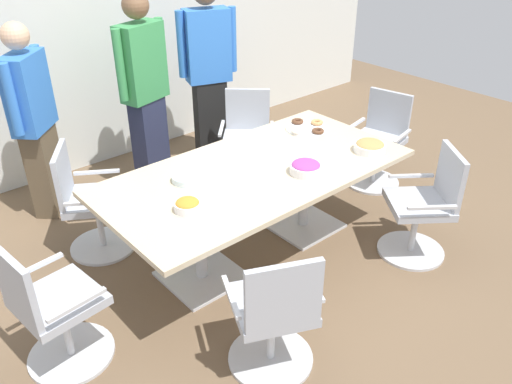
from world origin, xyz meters
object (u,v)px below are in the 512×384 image
at_px(office_chair_0, 424,210).
at_px(snack_bowl_candy_mix, 306,167).
at_px(donut_platter, 307,128).
at_px(plate_stack, 188,178).
at_px(person_standing_2, 209,71).
at_px(snack_bowl_chips_orange, 187,205).
at_px(person_standing_1, 145,90).
at_px(office_chair_5, 274,317).
at_px(conference_table, 256,184).
at_px(office_chair_1, 379,145).
at_px(office_chair_4, 52,312).
at_px(office_chair_3, 90,206).
at_px(office_chair_2, 247,143).
at_px(person_standing_0, 34,121).
at_px(snack_bowl_cookies, 370,146).

relative_size(office_chair_0, snack_bowl_candy_mix, 3.71).
height_order(donut_platter, plate_stack, plate_stack).
bearing_deg(person_standing_2, snack_bowl_chips_orange, 68.62).
xyz_separation_m(office_chair_0, person_standing_1, (-0.99, 2.47, 0.57)).
distance_m(office_chair_0, donut_platter, 1.24).
distance_m(office_chair_5, snack_bowl_candy_mix, 1.26).
height_order(conference_table, office_chair_5, office_chair_5).
height_order(office_chair_5, plate_stack, office_chair_5).
bearing_deg(office_chair_1, person_standing_2, 20.93).
height_order(office_chair_1, office_chair_4, same).
relative_size(office_chair_3, donut_platter, 2.40).
bearing_deg(office_chair_2, office_chair_3, 46.65).
bearing_deg(office_chair_0, office_chair_1, 2.11).
relative_size(office_chair_2, snack_bowl_chips_orange, 5.05).
relative_size(conference_table, snack_bowl_candy_mix, 9.79).
bearing_deg(plate_stack, person_standing_2, 48.56).
height_order(office_chair_4, plate_stack, office_chair_4).
distance_m(person_standing_0, person_standing_1, 1.02).
bearing_deg(office_chair_2, snack_bowl_chips_orange, 81.14).
bearing_deg(office_chair_5, person_standing_2, 85.62).
height_order(office_chair_4, person_standing_0, person_standing_0).
relative_size(conference_table, office_chair_2, 2.64).
bearing_deg(office_chair_1, office_chair_4, 81.33).
height_order(office_chair_2, plate_stack, office_chair_2).
height_order(snack_bowl_chips_orange, snack_bowl_cookies, snack_bowl_cookies).
bearing_deg(person_standing_0, office_chair_2, 113.28).
xyz_separation_m(office_chair_2, office_chair_4, (-2.44, -1.08, 0.00)).
xyz_separation_m(office_chair_0, office_chair_4, (-2.68, 0.80, 0.00)).
relative_size(office_chair_2, person_standing_0, 0.53).
relative_size(office_chair_0, office_chair_3, 1.00).
bearing_deg(plate_stack, snack_bowl_candy_mix, -32.88).
xyz_separation_m(office_chair_3, snack_bowl_candy_mix, (1.23, -1.18, 0.39)).
bearing_deg(office_chair_3, snack_bowl_cookies, 88.70).
height_order(office_chair_0, plate_stack, office_chair_0).
bearing_deg(office_chair_3, plate_stack, 67.39).
xyz_separation_m(snack_bowl_chips_orange, snack_bowl_cookies, (1.63, -0.22, 0.00)).
xyz_separation_m(conference_table, snack_bowl_chips_orange, (-0.73, -0.15, 0.17)).
relative_size(office_chair_0, office_chair_1, 1.00).
bearing_deg(office_chair_5, person_standing_0, 121.33).
height_order(office_chair_3, donut_platter, office_chair_3).
relative_size(office_chair_4, person_standing_2, 0.48).
bearing_deg(donut_platter, person_standing_2, 94.69).
distance_m(snack_bowl_candy_mix, donut_platter, 0.83).
distance_m(office_chair_0, person_standing_1, 2.72).
distance_m(conference_table, snack_bowl_chips_orange, 0.76).
distance_m(person_standing_1, person_standing_2, 0.75).
bearing_deg(snack_bowl_candy_mix, snack_bowl_cookies, -6.87).
distance_m(office_chair_1, office_chair_2, 1.31).
distance_m(office_chair_2, donut_platter, 0.80).
relative_size(person_standing_0, person_standing_2, 0.91).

